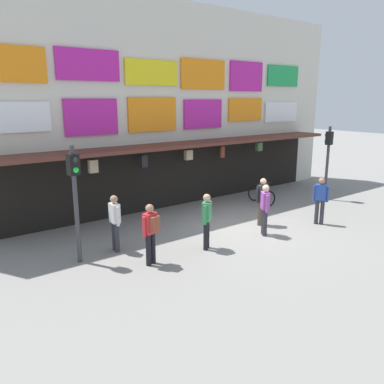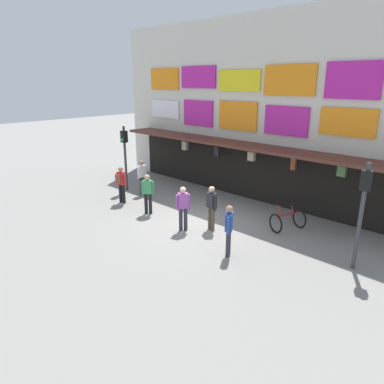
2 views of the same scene
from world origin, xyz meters
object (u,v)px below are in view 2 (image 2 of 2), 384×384
(bicycle_parked, at_px, (288,220))
(pedestrian_in_black, at_px, (148,192))
(pedestrian_in_red, at_px, (183,206))
(pedestrian_in_green, at_px, (121,182))
(pedestrian_in_blue, at_px, (212,206))
(pedestrian_in_purple, at_px, (229,228))
(traffic_light_near, at_px, (125,148))
(traffic_light_far, at_px, (363,200))
(pedestrian_in_yellow, at_px, (142,175))

(bicycle_parked, xyz_separation_m, pedestrian_in_black, (-5.01, -2.49, 0.55))
(pedestrian_in_red, distance_m, pedestrian_in_black, 2.27)
(pedestrian_in_green, height_order, pedestrian_in_blue, same)
(pedestrian_in_purple, height_order, pedestrian_in_blue, same)
(traffic_light_near, height_order, pedestrian_in_red, traffic_light_near)
(traffic_light_near, distance_m, pedestrian_in_black, 3.81)
(traffic_light_near, height_order, traffic_light_far, same)
(pedestrian_in_purple, distance_m, pedestrian_in_yellow, 7.19)
(pedestrian_in_yellow, xyz_separation_m, pedestrian_in_blue, (5.18, -0.90, 0.00))
(pedestrian_in_black, bearing_deg, pedestrian_in_purple, -7.14)
(pedestrian_in_yellow, distance_m, pedestrian_in_red, 4.78)
(traffic_light_far, distance_m, pedestrian_in_black, 8.04)
(pedestrian_in_purple, xyz_separation_m, pedestrian_in_green, (-6.56, 0.60, 0.04))
(pedestrian_in_blue, bearing_deg, pedestrian_in_yellow, 170.13)
(pedestrian_in_yellow, bearing_deg, pedestrian_in_blue, -9.87)
(traffic_light_far, xyz_separation_m, pedestrian_in_green, (-9.72, -1.35, -1.16))
(traffic_light_far, distance_m, pedestrian_in_purple, 3.90)
(pedestrian_in_green, relative_size, pedestrian_in_red, 1.00)
(traffic_light_near, height_order, pedestrian_in_blue, traffic_light_near)
(traffic_light_far, height_order, pedestrian_in_green, traffic_light_far)
(traffic_light_near, xyz_separation_m, traffic_light_far, (11.19, 0.02, 0.00))
(pedestrian_in_blue, bearing_deg, pedestrian_in_red, -132.87)
(bicycle_parked, xyz_separation_m, pedestrian_in_red, (-2.75, -2.69, 0.55))
(pedestrian_in_purple, bearing_deg, pedestrian_in_yellow, 163.45)
(pedestrian_in_green, relative_size, pedestrian_in_black, 1.00)
(pedestrian_in_green, relative_size, pedestrian_in_blue, 1.00)
(traffic_light_near, xyz_separation_m, pedestrian_in_black, (3.36, -1.34, -1.19))
(pedestrian_in_green, height_order, pedestrian_in_black, same)
(bicycle_parked, relative_size, pedestrian_in_green, 0.80)
(bicycle_parked, relative_size, pedestrian_in_blue, 0.80)
(bicycle_parked, height_order, pedestrian_in_yellow, pedestrian_in_yellow)
(pedestrian_in_green, distance_m, pedestrian_in_red, 4.15)
(pedestrian_in_yellow, xyz_separation_m, pedestrian_in_black, (2.22, -1.46, 0.00))
(traffic_light_near, xyz_separation_m, pedestrian_in_red, (5.62, -1.54, -1.19))
(traffic_light_near, distance_m, pedestrian_in_blue, 6.49)
(bicycle_parked, height_order, pedestrian_in_purple, pedestrian_in_purple)
(traffic_light_near, bearing_deg, pedestrian_in_yellow, 5.98)
(pedestrian_in_red, bearing_deg, pedestrian_in_black, 174.98)
(pedestrian_in_blue, distance_m, pedestrian_in_black, 3.02)
(bicycle_parked, bearing_deg, pedestrian_in_yellow, -171.88)
(pedestrian_in_purple, xyz_separation_m, pedestrian_in_blue, (-1.71, 1.15, 0.00))
(pedestrian_in_green, xyz_separation_m, pedestrian_in_yellow, (-0.33, 1.45, -0.04))
(traffic_light_near, relative_size, traffic_light_far, 1.00)
(traffic_light_near, xyz_separation_m, bicycle_parked, (8.37, 1.15, -1.75))
(pedestrian_in_purple, bearing_deg, traffic_light_far, 31.66)
(traffic_light_near, bearing_deg, traffic_light_far, 0.10)
(traffic_light_near, bearing_deg, bicycle_parked, 7.83)
(pedestrian_in_green, bearing_deg, bicycle_parked, 19.77)
(pedestrian_in_purple, bearing_deg, pedestrian_in_green, 174.77)
(traffic_light_far, bearing_deg, pedestrian_in_blue, -170.65)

